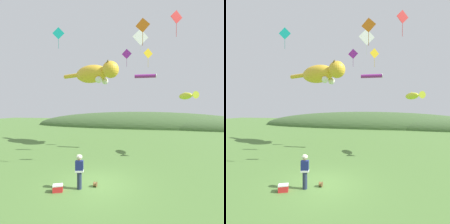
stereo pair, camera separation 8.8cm
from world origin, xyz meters
The scene contains 14 objects.
ground_plane centered at (0.00, 0.00, 0.00)m, with size 120.00×120.00×0.00m, color #517A38.
distant_hill_ridge centered at (2.08, 32.17, 0.00)m, with size 55.60×13.89×6.92m.
festival_attendant centered at (-0.64, -0.67, 0.95)m, with size 0.48×0.37×1.77m.
kite_spool centered at (0.08, -0.24, 0.13)m, with size 0.16×0.27×0.27m.
picnic_cooler centered at (-1.57, -1.21, 0.18)m, with size 0.58×0.50×0.36m.
kite_giant_cat centered at (-3.63, 10.73, 8.35)m, with size 7.93×3.69×2.50m.
kite_fish_windsock centered at (6.04, 7.68, 5.34)m, with size 1.53×2.37×0.71m.
kite_tube_streamer centered at (2.33, 8.92, 7.48)m, with size 2.18×0.55×0.44m.
kite_diamond_white centered at (1.93, 7.00, 10.65)m, with size 1.39×0.58×2.39m.
kite_diamond_red centered at (4.65, 4.05, 10.61)m, with size 0.85×0.47×1.86m.
kite_diamond_gold centered at (2.54, 9.76, 9.97)m, with size 0.93×0.58×1.98m.
kite_diamond_violet centered at (0.14, 10.68, 10.37)m, with size 1.13×0.03×2.03m.
kite_diamond_orange centered at (2.36, 3.16, 9.88)m, with size 1.00×0.10×1.90m.
kite_diamond_teal centered at (-5.97, 6.47, 11.54)m, with size 1.16×0.29×2.09m.
Camera 1 is at (3.09, -9.05, 4.18)m, focal length 28.00 mm.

